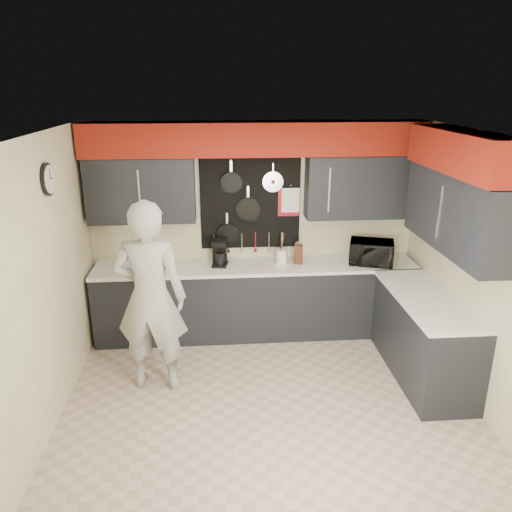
{
  "coord_description": "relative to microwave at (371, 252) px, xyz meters",
  "views": [
    {
      "loc": [
        -0.46,
        -4.21,
        3.0
      ],
      "look_at": [
        -0.08,
        0.5,
        1.36
      ],
      "focal_mm": 35.0,
      "sensor_mm": 36.0,
      "label": 1
    }
  ],
  "objects": [
    {
      "name": "ground",
      "position": [
        -1.39,
        -1.37,
        -1.06
      ],
      "size": [
        4.0,
        4.0,
        0.0
      ],
      "primitive_type": "plane",
      "color": "#C4AC98",
      "rests_on": "ground"
    },
    {
      "name": "back_wall_assembly",
      "position": [
        -1.38,
        0.23,
        0.95
      ],
      "size": [
        4.0,
        0.36,
        2.6
      ],
      "color": "beige",
      "rests_on": "ground"
    },
    {
      "name": "right_wall_assembly",
      "position": [
        0.46,
        -1.11,
        0.88
      ],
      "size": [
        0.36,
        3.5,
        2.6
      ],
      "color": "beige",
      "rests_on": "ground"
    },
    {
      "name": "left_wall_assembly",
      "position": [
        -3.39,
        -1.36,
        0.27
      ],
      "size": [
        0.05,
        3.5,
        2.6
      ],
      "color": "beige",
      "rests_on": "ground"
    },
    {
      "name": "base_cabinets",
      "position": [
        -0.9,
        -0.24,
        -0.61
      ],
      "size": [
        3.95,
        2.2,
        0.92
      ],
      "color": "black",
      "rests_on": "ground"
    },
    {
      "name": "microwave",
      "position": [
        0.0,
        0.0,
        0.0
      ],
      "size": [
        0.6,
        0.49,
        0.29
      ],
      "primitive_type": "imported",
      "rotation": [
        0.0,
        0.0,
        -0.3
      ],
      "color": "black",
      "rests_on": "base_cabinets"
    },
    {
      "name": "knife_block",
      "position": [
        -0.88,
        0.08,
        -0.03
      ],
      "size": [
        0.12,
        0.12,
        0.23
      ],
      "primitive_type": "cube",
      "rotation": [
        0.0,
        0.0,
        -0.2
      ],
      "color": "#351810",
      "rests_on": "base_cabinets"
    },
    {
      "name": "utensil_crock",
      "position": [
        -1.08,
        0.1,
        -0.05
      ],
      "size": [
        0.14,
        0.14,
        0.18
      ],
      "primitive_type": "cylinder",
      "color": "white",
      "rests_on": "base_cabinets"
    },
    {
      "name": "coffee_maker",
      "position": [
        -1.83,
        0.1,
        0.02
      ],
      "size": [
        0.21,
        0.24,
        0.32
      ],
      "rotation": [
        0.0,
        0.0,
        -0.17
      ],
      "color": "black",
      "rests_on": "base_cabinets"
    },
    {
      "name": "person",
      "position": [
        -2.53,
        -0.99,
        -0.07
      ],
      "size": [
        0.79,
        0.57,
        1.99
      ],
      "primitive_type": "imported",
      "rotation": [
        0.0,
        0.0,
        3.0
      ],
      "color": "beige",
      "rests_on": "ground"
    }
  ]
}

